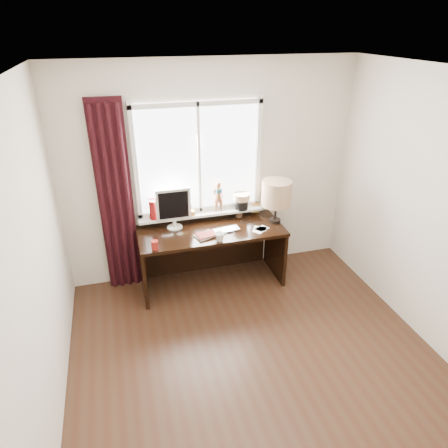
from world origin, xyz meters
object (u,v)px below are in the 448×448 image
object	(u,v)px
laptop	(227,230)
red_cup	(155,245)
mug	(220,237)
table_lamp	(277,194)
desk	(209,244)
monitor	(173,206)

from	to	relation	value
laptop	red_cup	distance (m)	0.88
mug	red_cup	bearing A→B (deg)	178.87
mug	table_lamp	size ratio (longest dim) A/B	0.20
mug	desk	world-z (taller)	mug
desk	red_cup	bearing A→B (deg)	-151.31
red_cup	desk	bearing A→B (deg)	28.69
laptop	monitor	bearing A→B (deg)	151.99
desk	mug	bearing A→B (deg)	-86.27
red_cup	desk	distance (m)	0.84
red_cup	table_lamp	bearing A→B (deg)	10.55
laptop	table_lamp	world-z (taller)	table_lamp
monitor	desk	bearing A→B (deg)	-8.31
laptop	monitor	world-z (taller)	monitor
desk	table_lamp	xyz separation A→B (m)	(0.80, -0.10, 0.61)
mug	red_cup	distance (m)	0.71
mug	red_cup	size ratio (longest dim) A/B	1.06
laptop	table_lamp	size ratio (longest dim) A/B	0.58
laptop	table_lamp	xyz separation A→B (m)	(0.63, 0.08, 0.35)
laptop	desk	xyz separation A→B (m)	(-0.17, 0.17, -0.26)
mug	red_cup	world-z (taller)	mug
mug	laptop	bearing A→B (deg)	56.47
laptop	red_cup	size ratio (longest dim) A/B	3.03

